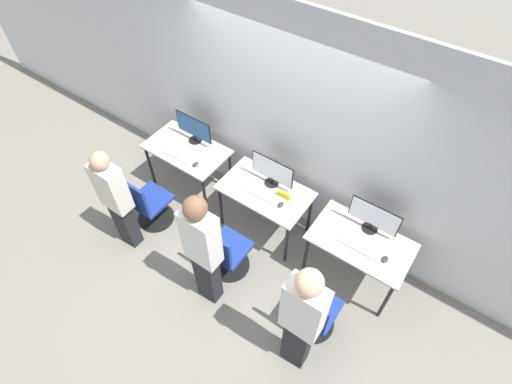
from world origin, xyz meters
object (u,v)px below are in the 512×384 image
object	(u,v)px
mouse_center	(281,205)
keyboard_right	(359,246)
monitor_left	(194,128)
mouse_right	(385,259)
office_chair_right	(313,314)
office_chair_center	(226,254)
person_left	(116,198)
monitor_center	(272,171)
person_center	(203,249)
office_chair_left	(148,205)
keyboard_left	(178,155)
keyboard_center	(262,193)
mouse_left	(195,164)
monitor_right	(374,217)
person_right	(302,319)

from	to	relation	value
mouse_center	keyboard_right	size ratio (longest dim) A/B	0.20
monitor_left	mouse_right	bearing A→B (deg)	-5.40
keyboard_right	office_chair_right	distance (m)	0.86
mouse_right	office_chair_center	bearing A→B (deg)	-155.79
person_left	office_chair_center	distance (m)	1.40
monitor_left	mouse_center	xyz separation A→B (m)	(1.52, -0.28, -0.19)
monitor_center	office_chair_center	xyz separation A→B (m)	(-0.01, -0.92, -0.61)
person_center	keyboard_right	size ratio (longest dim) A/B	3.90
office_chair_left	person_left	bearing A→B (deg)	-92.08
mouse_center	monitor_center	bearing A→B (deg)	139.90
keyboard_left	keyboard_center	distance (m)	1.25
mouse_left	person_center	size ratio (longest dim) A/B	0.05
person_center	mouse_right	world-z (taller)	person_center
monitor_left	office_chair_left	world-z (taller)	monitor_left
office_chair_left	person_center	xyz separation A→B (m)	(1.29, -0.37, 0.61)
keyboard_left	monitor_right	world-z (taller)	monitor_right
office_chair_right	office_chair_left	bearing A→B (deg)	178.83
keyboard_left	monitor_left	bearing A→B (deg)	90.00
office_chair_left	monitor_center	distance (m)	1.68
monitor_left	office_chair_center	distance (m)	1.68
person_center	monitor_center	bearing A→B (deg)	91.15
monitor_left	monitor_center	size ratio (longest dim) A/B	1.00
keyboard_left	mouse_left	xyz separation A→B (m)	(0.30, -0.01, 0.01)
office_chair_left	person_left	distance (m)	0.61
person_center	monitor_right	bearing A→B (deg)	47.78
person_left	person_center	distance (m)	1.31
keyboard_left	monitor_center	distance (m)	1.29
person_center	monitor_right	world-z (taller)	person_center
mouse_left	monitor_right	world-z (taller)	monitor_right
monitor_center	keyboard_right	bearing A→B (deg)	-9.93
monitor_right	office_chair_right	distance (m)	1.20
monitor_left	office_chair_left	size ratio (longest dim) A/B	0.64
mouse_center	person_right	distance (m)	1.45
mouse_left	person_right	world-z (taller)	person_right
monitor_left	monitor_center	bearing A→B (deg)	-2.13
monitor_left	keyboard_right	world-z (taller)	monitor_left
person_center	keyboard_right	world-z (taller)	person_center
monitor_left	person_right	xyz separation A→B (m)	(2.44, -1.38, 0.01)
monitor_center	mouse_center	bearing A→B (deg)	-40.10
person_left	mouse_center	size ratio (longest dim) A/B	17.12
mouse_center	monitor_right	xyz separation A→B (m)	(0.97, 0.29, 0.19)
keyboard_right	mouse_right	distance (m)	0.30
office_chair_left	monitor_center	size ratio (longest dim) A/B	1.55
keyboard_center	person_right	bearing A→B (deg)	-43.15
office_chair_left	mouse_right	xyz separation A→B (m)	(2.81, 0.70, 0.41)
monitor_left	mouse_right	world-z (taller)	monitor_left
office_chair_center	mouse_right	size ratio (longest dim) A/B	9.58
mouse_center	monitor_left	bearing A→B (deg)	169.65
monitor_left	monitor_center	xyz separation A→B (m)	(1.24, -0.05, 0.00)
monitor_center	person_center	size ratio (longest dim) A/B	0.32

